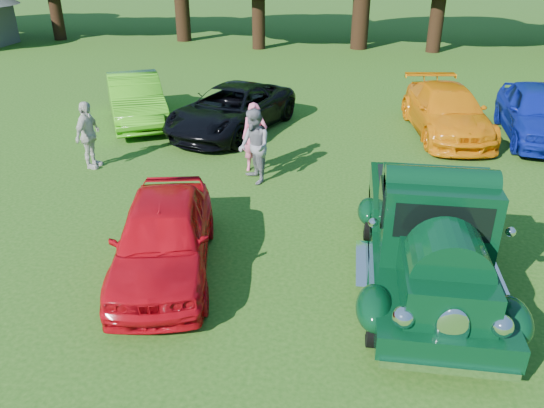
# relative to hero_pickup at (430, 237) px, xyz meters

# --- Properties ---
(ground) EXTENTS (120.00, 120.00, 0.00)m
(ground) POSITION_rel_hero_pickup_xyz_m (-1.63, -0.27, -0.90)
(ground) COLOR #204D12
(ground) RESTS_ON ground
(hero_pickup) EXTENTS (2.47, 5.32, 2.08)m
(hero_pickup) POSITION_rel_hero_pickup_xyz_m (0.00, 0.00, 0.00)
(hero_pickup) COLOR black
(hero_pickup) RESTS_ON ground
(red_convertible) EXTENTS (2.52, 4.43, 1.42)m
(red_convertible) POSITION_rel_hero_pickup_xyz_m (-4.66, -0.32, -0.19)
(red_convertible) COLOR red
(red_convertible) RESTS_ON ground
(back_car_lime) EXTENTS (3.57, 4.94, 1.55)m
(back_car_lime) POSITION_rel_hero_pickup_xyz_m (-8.54, 8.31, -0.13)
(back_car_lime) COLOR #3FA716
(back_car_lime) RESTS_ON ground
(back_car_black) EXTENTS (3.91, 5.65, 1.43)m
(back_car_black) POSITION_rel_hero_pickup_xyz_m (-5.16, 7.77, -0.18)
(back_car_black) COLOR black
(back_car_black) RESTS_ON ground
(back_car_orange) EXTENTS (2.65, 5.24, 1.46)m
(back_car_orange) POSITION_rel_hero_pickup_xyz_m (1.53, 8.46, -0.17)
(back_car_orange) COLOR orange
(back_car_orange) RESTS_ON ground
(back_car_blue) EXTENTS (2.26, 4.96, 1.65)m
(back_car_blue) POSITION_rel_hero_pickup_xyz_m (4.22, 8.40, -0.07)
(back_car_blue) COLOR #0E1E9E
(back_car_blue) RESTS_ON ground
(spectator_pink) EXTENTS (0.69, 0.49, 1.81)m
(spectator_pink) POSITION_rel_hero_pickup_xyz_m (-3.87, 4.65, 0.00)
(spectator_pink) COLOR pink
(spectator_pink) RESTS_ON ground
(spectator_grey) EXTENTS (1.07, 1.14, 1.87)m
(spectator_grey) POSITION_rel_hero_pickup_xyz_m (-3.75, 3.90, 0.03)
(spectator_grey) COLOR gray
(spectator_grey) RESTS_ON ground
(spectator_white) EXTENTS (0.52, 1.08, 1.80)m
(spectator_white) POSITION_rel_hero_pickup_xyz_m (-8.23, 4.22, -0.00)
(spectator_white) COLOR beige
(spectator_white) RESTS_ON ground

